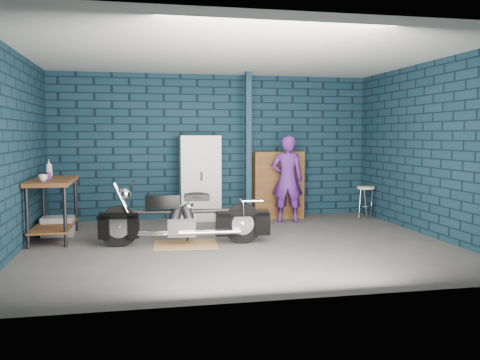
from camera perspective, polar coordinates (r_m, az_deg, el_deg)
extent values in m
plane|color=#4D4B48|center=(7.36, -0.03, -7.24)|extent=(6.00, 6.00, 0.00)
cube|color=#0F2734|center=(9.66, -2.96, 3.77)|extent=(6.00, 0.02, 2.70)
cube|color=#0F2734|center=(7.23, -24.08, 2.89)|extent=(0.02, 5.00, 2.70)
cube|color=#0F2734|center=(8.32, 20.71, 3.24)|extent=(0.02, 5.00, 2.70)
cube|color=silver|center=(7.28, -0.03, 14.01)|extent=(6.00, 5.00, 0.02)
cube|color=#112636|center=(9.21, 0.94, 3.71)|extent=(0.10, 0.10, 2.70)
cube|color=brown|center=(8.15, -20.22, -3.10)|extent=(0.60, 1.40, 0.91)
cube|color=olive|center=(7.38, -6.13, -7.20)|extent=(0.94, 0.73, 0.01)
imported|color=#4C1E73|center=(9.15, 5.32, 0.10)|extent=(0.63, 0.48, 1.56)
cube|color=#92949A|center=(8.45, -19.75, -4.90)|extent=(0.48, 0.34, 0.30)
cube|color=beige|center=(9.38, -4.54, 0.23)|extent=(0.73, 0.52, 1.56)
cube|color=brown|center=(9.68, 4.14, -0.52)|extent=(0.94, 0.52, 1.26)
imported|color=beige|center=(7.79, -21.26, 0.23)|extent=(0.15, 0.15, 0.10)
cylinder|color=#50175C|center=(8.04, -20.72, 0.44)|extent=(0.10, 0.10, 0.11)
imported|color=#92949A|center=(8.60, -20.66, 1.26)|extent=(0.12, 0.12, 0.27)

